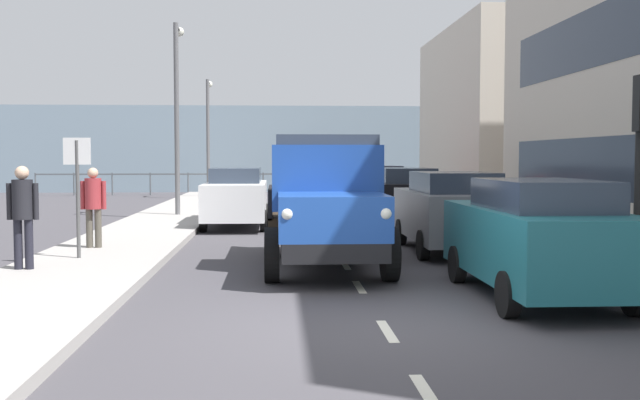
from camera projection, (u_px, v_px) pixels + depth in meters
name	position (u px, v px, depth m)	size (l,w,h in m)	color
ground_plane	(324.00, 232.00, 20.02)	(80.00, 80.00, 0.00)	#423F44
sidewalk_left	(496.00, 229.00, 20.29)	(2.59, 41.16, 0.15)	#9E9993
sidewalk_right	(148.00, 231.00, 19.73)	(2.59, 41.16, 0.15)	#9E9993
road_centreline_markings	(325.00, 233.00, 19.92)	(0.12, 38.10, 0.01)	silver
building_far_block	(527.00, 117.00, 32.35)	(7.29, 11.17, 7.56)	beige
sea_horizon	(298.00, 149.00, 43.37)	(80.00, 0.80, 5.00)	gray
seawall_railing	(300.00, 178.00, 39.87)	(28.08, 0.08, 1.20)	#4C5156
truck_vintage_blue	(326.00, 205.00, 13.35)	(2.17, 5.64, 2.43)	black
car_teal_kerbside_near	(537.00, 236.00, 10.69)	(1.83, 4.26, 1.72)	#1E6670
car_grey_kerbside_1	(452.00, 210.00, 15.91)	(1.92, 4.16, 1.72)	slate
car_black_kerbside_2	(404.00, 196.00, 21.83)	(1.88, 4.10, 1.72)	black
car_red_kerbside_3	(378.00, 188.00, 27.47)	(1.90, 4.11, 1.72)	#B21E1E
car_white_oppositeside_0	(236.00, 196.00, 21.50)	(1.81, 4.41, 1.72)	white
pedestrian_by_lamp	(23.00, 208.00, 12.44)	(0.53, 0.34, 1.74)	black
pedestrian_with_bag	(93.00, 201.00, 15.41)	(0.53, 0.34, 1.67)	#4C473D
lamp_post_promenade	(177.00, 101.00, 24.34)	(0.32, 1.14, 6.26)	#59595B
lamp_post_far	(208.00, 126.00, 35.79)	(0.32, 1.14, 5.62)	#59595B
street_sign	(77.00, 176.00, 13.81)	(0.50, 0.07, 2.25)	#4C4C4C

